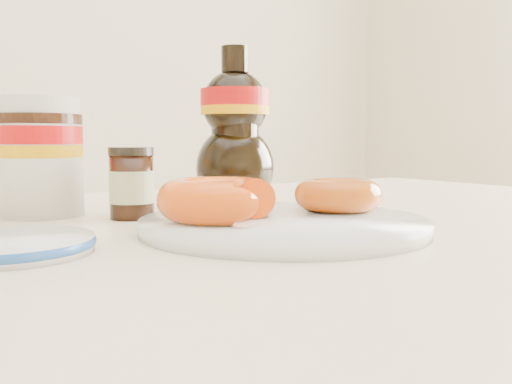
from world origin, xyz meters
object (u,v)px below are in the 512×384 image
syrup_bottle (235,127)px  donut_whole (338,195)px  dining_table (235,304)px  dark_jar (132,184)px  donut_bitten (217,199)px  blue_rim_saucer (9,245)px  plate (284,224)px  nutella_jar (40,152)px

syrup_bottle → donut_whole: bearing=-86.3°
dining_table → dark_jar: (-0.07, 0.11, 0.12)m
dining_table → syrup_bottle: (0.09, 0.15, 0.19)m
dining_table → donut_bitten: donut_bitten is taller
blue_rim_saucer → syrup_bottle: bearing=30.2°
plate → syrup_bottle: syrup_bottle is taller
donut_bitten → donut_whole: size_ratio=1.21×
donut_whole → dark_jar: 0.23m
donut_whole → syrup_bottle: size_ratio=0.44×
syrup_bottle → blue_rim_saucer: syrup_bottle is taller
nutella_jar → donut_bitten: bearing=-64.7°
syrup_bottle → blue_rim_saucer: size_ratio=1.59×
donut_bitten → blue_rim_saucer: size_ratio=0.85×
plate → dark_jar: bearing=118.0°
dining_table → donut_whole: (0.10, -0.04, 0.11)m
plate → blue_rim_saucer: bearing=173.1°
nutella_jar → dark_jar: (0.08, -0.08, -0.04)m
donut_whole → syrup_bottle: 0.21m
dining_table → syrup_bottle: bearing=59.2°
donut_whole → nutella_jar: size_ratio=0.67×
dining_table → dark_jar: bearing=122.2°
plate → blue_rim_saucer: 0.24m
plate → nutella_jar: (-0.17, 0.25, 0.07)m
plate → nutella_jar: bearing=124.4°
dining_table → blue_rim_saucer: size_ratio=10.56×
donut_whole → nutella_jar: nutella_jar is taller
donut_whole → blue_rim_saucer: donut_whole is taller
dining_table → donut_whole: donut_whole is taller
donut_whole → blue_rim_saucer: 0.33m
donut_bitten → donut_whole: bearing=19.6°
syrup_bottle → donut_bitten: bearing=-124.8°
syrup_bottle → dark_jar: bearing=-165.0°
donut_whole → nutella_jar: bearing=137.8°
plate → donut_bitten: bearing=162.0°
blue_rim_saucer → donut_bitten: bearing=-2.9°
donut_bitten → dark_jar: (-0.03, 0.15, 0.01)m
donut_whole → nutella_jar: 0.35m
syrup_bottle → blue_rim_saucer: 0.38m
donut_whole → nutella_jar: (-0.25, 0.23, 0.04)m
dining_table → donut_bitten: 0.13m
donut_bitten → blue_rim_saucer: donut_bitten is taller
donut_bitten → syrup_bottle: (0.13, 0.19, 0.07)m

